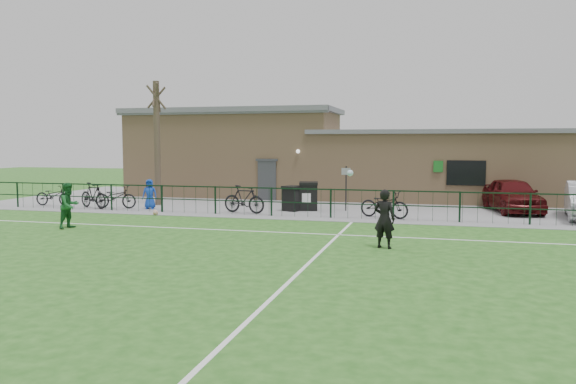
% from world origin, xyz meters
% --- Properties ---
extents(ground, '(90.00, 90.00, 0.00)m').
position_xyz_m(ground, '(0.00, 0.00, 0.00)').
color(ground, '#235619').
rests_on(ground, ground).
extents(paving_strip, '(34.00, 13.00, 0.02)m').
position_xyz_m(paving_strip, '(0.00, 13.50, 0.01)').
color(paving_strip, gray).
rests_on(paving_strip, ground).
extents(pitch_line_touch, '(28.00, 0.10, 0.01)m').
position_xyz_m(pitch_line_touch, '(0.00, 7.80, 0.00)').
color(pitch_line_touch, white).
rests_on(pitch_line_touch, ground).
extents(pitch_line_mid, '(28.00, 0.10, 0.01)m').
position_xyz_m(pitch_line_mid, '(0.00, 4.00, 0.00)').
color(pitch_line_mid, white).
rests_on(pitch_line_mid, ground).
extents(pitch_line_perp, '(0.10, 16.00, 0.01)m').
position_xyz_m(pitch_line_perp, '(2.00, 0.00, 0.00)').
color(pitch_line_perp, white).
rests_on(pitch_line_perp, ground).
extents(perimeter_fence, '(28.00, 0.10, 1.20)m').
position_xyz_m(perimeter_fence, '(0.00, 8.00, 0.60)').
color(perimeter_fence, black).
rests_on(perimeter_fence, ground).
extents(bare_tree, '(0.30, 0.30, 6.00)m').
position_xyz_m(bare_tree, '(-8.00, 10.50, 3.00)').
color(bare_tree, '#413327').
rests_on(bare_tree, ground).
extents(wheelie_bin_left, '(0.91, 0.97, 1.03)m').
position_xyz_m(wheelie_bin_left, '(-1.05, 9.85, 0.53)').
color(wheelie_bin_left, black).
rests_on(wheelie_bin_left, paving_strip).
extents(wheelie_bin_right, '(0.95, 1.03, 1.18)m').
position_xyz_m(wheelie_bin_right, '(-0.43, 10.30, 0.61)').
color(wheelie_bin_right, black).
rests_on(wheelie_bin_right, paving_strip).
extents(sign_post, '(0.08, 0.08, 2.00)m').
position_xyz_m(sign_post, '(1.24, 10.46, 1.02)').
color(sign_post, black).
rests_on(sign_post, paving_strip).
extents(car_maroon, '(2.53, 4.62, 1.49)m').
position_xyz_m(car_maroon, '(8.36, 11.91, 0.77)').
color(car_maroon, '#4C0D0F').
rests_on(car_maroon, paving_strip).
extents(bicycle_a, '(1.92, 0.70, 1.00)m').
position_xyz_m(bicycle_a, '(-12.68, 8.86, 0.52)').
color(bicycle_a, black).
rests_on(bicycle_a, paving_strip).
extents(bicycle_b, '(2.03, 1.31, 1.19)m').
position_xyz_m(bicycle_b, '(-10.25, 8.47, 0.61)').
color(bicycle_b, black).
rests_on(bicycle_b, paving_strip).
extents(bicycle_c, '(2.06, 0.90, 1.05)m').
position_xyz_m(bicycle_c, '(-9.24, 8.73, 0.54)').
color(bicycle_c, black).
rests_on(bicycle_c, paving_strip).
extents(bicycle_d, '(2.07, 0.97, 1.20)m').
position_xyz_m(bicycle_d, '(-2.89, 8.54, 0.62)').
color(bicycle_d, black).
rests_on(bicycle_d, paving_strip).
extents(bicycle_e, '(2.20, 1.39, 1.09)m').
position_xyz_m(bicycle_e, '(3.10, 8.52, 0.57)').
color(bicycle_e, black).
rests_on(bicycle_e, paving_strip).
extents(spectator_child, '(0.76, 0.59, 1.37)m').
position_xyz_m(spectator_child, '(-7.58, 8.89, 0.70)').
color(spectator_child, '#123CAA').
rests_on(spectator_child, paving_strip).
extents(goalkeeper_kick, '(1.91, 3.37, 2.12)m').
position_xyz_m(goalkeeper_kick, '(3.63, 2.09, 0.89)').
color(goalkeeper_kick, black).
rests_on(goalkeeper_kick, ground).
extents(outfield_player, '(0.77, 0.91, 1.63)m').
position_xyz_m(outfield_player, '(-7.57, 3.02, 0.81)').
color(outfield_player, '#1A5C27').
rests_on(outfield_player, ground).
extents(ball_ground, '(0.22, 0.22, 0.22)m').
position_xyz_m(ball_ground, '(-6.32, 7.05, 0.11)').
color(ball_ground, silver).
rests_on(ball_ground, ground).
extents(clubhouse, '(24.25, 5.40, 4.96)m').
position_xyz_m(clubhouse, '(-0.88, 16.50, 2.22)').
color(clubhouse, tan).
rests_on(clubhouse, ground).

